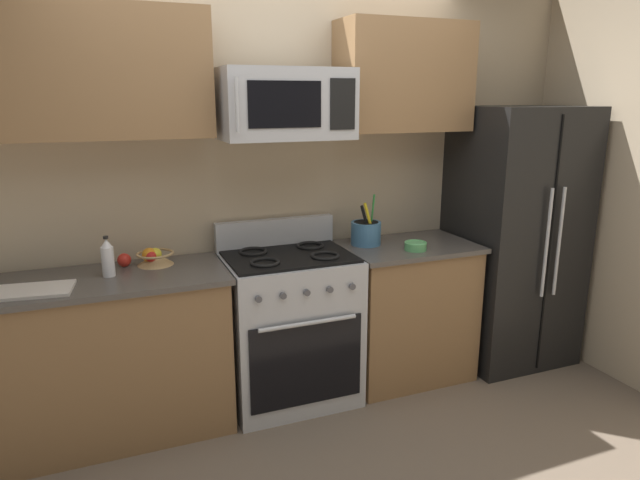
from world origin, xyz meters
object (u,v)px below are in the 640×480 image
cutting_board (30,291)px  prep_bowl (415,246)px  range_oven (290,326)px  fruit_basket (154,257)px  refrigerator (514,237)px  bottle_vinegar (108,258)px  microwave (285,104)px  utensil_crock (366,232)px  apple_loose (124,260)px

cutting_board → prep_bowl: prep_bowl is taller
range_oven → fruit_basket: 0.90m
range_oven → refrigerator: bearing=-0.6°
bottle_vinegar → fruit_basket: bearing=25.9°
microwave → cutting_board: (-1.36, -0.14, -0.87)m
range_oven → bottle_vinegar: 1.13m
fruit_basket → prep_bowl: fruit_basket is taller
microwave → cutting_board: microwave is taller
refrigerator → fruit_basket: refrigerator is taller
utensil_crock → bottle_vinegar: 1.56m
apple_loose → cutting_board: size_ratio=0.19×
utensil_crock → cutting_board: utensil_crock is taller
refrigerator → microwave: 1.88m
fruit_basket → cutting_board: fruit_basket is taller
fruit_basket → bottle_vinegar: size_ratio=0.95×
apple_loose → cutting_board: 0.53m
microwave → prep_bowl: bearing=-11.8°
utensil_crock → bottle_vinegar: bearing=-177.0°
apple_loose → bottle_vinegar: 0.18m
refrigerator → cutting_board: 3.01m
cutting_board → bottle_vinegar: bearing=19.5°
apple_loose → prep_bowl: size_ratio=0.55×
utensil_crock → prep_bowl: (0.22, -0.24, -0.05)m
refrigerator → apple_loose: size_ratio=23.39×
range_oven → bottle_vinegar: (-1.00, 0.02, 0.54)m
refrigerator → prep_bowl: 0.88m
microwave → fruit_basket: microwave is taller
refrigerator → utensil_crock: refrigerator is taller
refrigerator → cutting_board: bearing=-178.2°
microwave → apple_loose: bearing=171.2°
cutting_board → bottle_vinegar: bottle_vinegar is taller
bottle_vinegar → apple_loose: bearing=59.9°
refrigerator → microwave: size_ratio=2.44×
range_oven → prep_bowl: range_oven is taller
fruit_basket → cutting_board: size_ratio=0.53×
range_oven → microwave: bearing=90.1°
range_oven → apple_loose: size_ratio=14.39×
utensil_crock → bottle_vinegar: (-1.55, -0.08, 0.02)m
utensil_crock → cutting_board: size_ratio=0.84×
microwave → apple_loose: (-0.91, 0.14, -0.84)m
cutting_board → prep_bowl: (2.14, -0.03, 0.02)m
range_oven → prep_bowl: 0.92m
apple_loose → prep_bowl: bearing=-10.2°
cutting_board → bottle_vinegar: size_ratio=1.80×
apple_loose → prep_bowl: (1.69, -0.30, -0.01)m
range_oven → refrigerator: (1.65, -0.02, 0.41)m
prep_bowl → apple_loose: bearing=169.8°
apple_loose → cutting_board: bearing=-148.5°
microwave → utensil_crock: (0.56, 0.08, -0.80)m
fruit_basket → bottle_vinegar: (-0.25, -0.12, 0.05)m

